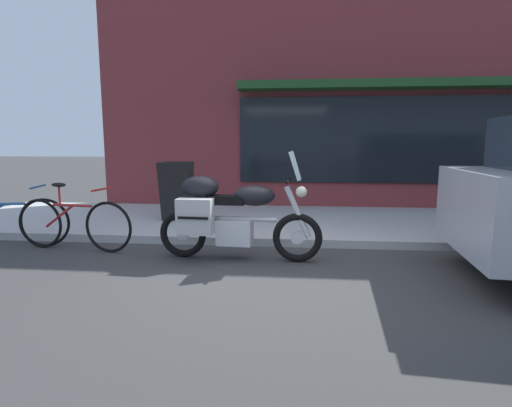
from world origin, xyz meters
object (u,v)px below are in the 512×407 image
sandwich_board_sign (176,191)px  second_bicycle_by_cafe (4,221)px  touring_motorcycle (228,214)px  parked_bicycle (73,223)px

sandwich_board_sign → second_bicycle_by_cafe: size_ratio=0.59×
touring_motorcycle → second_bicycle_by_cafe: bearing=175.1°
sandwich_board_sign → second_bicycle_by_cafe: (-2.04, -1.60, -0.26)m
parked_bicycle → second_bicycle_by_cafe: bearing=178.7°
touring_motorcycle → second_bicycle_by_cafe: touring_motorcycle is taller
touring_motorcycle → sandwich_board_sign: size_ratio=2.04×
parked_bicycle → sandwich_board_sign: (0.99, 1.62, 0.26)m
parked_bicycle → touring_motorcycle: bearing=-6.7°
touring_motorcycle → sandwich_board_sign: 2.25m
parked_bicycle → sandwich_board_sign: sandwich_board_sign is taller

